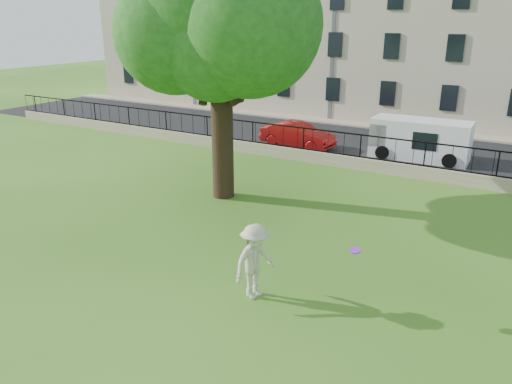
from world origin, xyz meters
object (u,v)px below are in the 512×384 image
Objects in this scene: tree at (218,7)px; red_sedan at (298,135)px; white_van at (420,140)px; frisbee at (355,250)px; man at (255,261)px.

tree reaches higher than red_sedan.
red_sedan is 0.87× the size of white_van.
frisbee is 0.06× the size of red_sedan.
man is at bearing -154.52° from red_sedan.
tree reaches higher than frisbee.
white_van reaches higher than red_sedan.
man reaches higher than red_sedan.
frisbee is at bearing -84.06° from white_van.
tree is 5.32× the size of man.
tree is 40.21× the size of frisbee.
frisbee is (2.39, 0.78, 0.58)m from man.
man is 0.48× the size of red_sedan.
white_van is at bearing 13.38° from man.
tree is at bearing 55.28° from man.
red_sedan is at bearing 37.00° from man.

